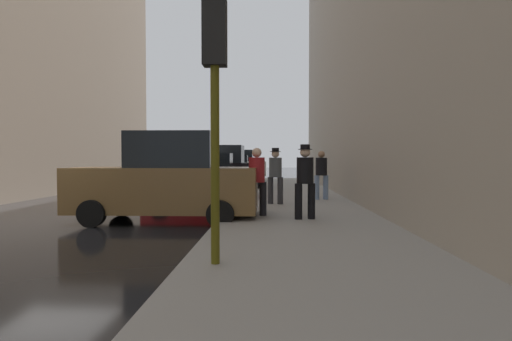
% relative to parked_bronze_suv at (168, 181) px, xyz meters
% --- Properties ---
extents(ground_plane, '(120.00, 120.00, 0.00)m').
position_rel_parked_bronze_suv_xyz_m(ground_plane, '(-2.65, -0.62, -1.03)').
color(ground_plane, black).
extents(sidewalk, '(4.00, 40.00, 0.15)m').
position_rel_parked_bronze_suv_xyz_m(sidewalk, '(3.35, -0.62, -0.96)').
color(sidewalk, gray).
rests_on(sidewalk, ground_plane).
extents(parked_bronze_suv, '(4.61, 2.09, 2.25)m').
position_rel_parked_bronze_suv_xyz_m(parked_bronze_suv, '(0.00, 0.00, 0.00)').
color(parked_bronze_suv, brown).
rests_on(parked_bronze_suv, ground_plane).
extents(parked_red_hatchback, '(4.24, 2.14, 1.79)m').
position_rel_parked_bronze_suv_xyz_m(parked_red_hatchback, '(0.00, 5.20, -0.18)').
color(parked_red_hatchback, '#B2191E').
rests_on(parked_red_hatchback, ground_plane).
extents(parked_black_suv, '(4.65, 2.17, 2.25)m').
position_rel_parked_bronze_suv_xyz_m(parked_black_suv, '(-0.00, 10.12, 0.00)').
color(parked_black_suv, black).
rests_on(parked_black_suv, ground_plane).
extents(parked_dark_green_sedan, '(4.25, 2.15, 1.79)m').
position_rel_parked_bronze_suv_xyz_m(parked_dark_green_sedan, '(0.00, 15.50, -0.18)').
color(parked_dark_green_sedan, '#193828').
rests_on(parked_dark_green_sedan, ground_plane).
extents(parked_white_van, '(4.63, 2.12, 2.25)m').
position_rel_parked_bronze_suv_xyz_m(parked_white_van, '(-0.00, 20.95, 0.00)').
color(parked_white_van, silver).
rests_on(parked_white_van, ground_plane).
extents(fire_hydrant, '(0.42, 0.22, 0.70)m').
position_rel_parked_bronze_suv_xyz_m(fire_hydrant, '(1.80, 4.12, -0.54)').
color(fire_hydrant, red).
rests_on(fire_hydrant, sidewalk).
extents(traffic_light, '(0.32, 0.32, 3.60)m').
position_rel_parked_bronze_suv_xyz_m(traffic_light, '(1.85, -4.54, 1.73)').
color(traffic_light, '#514C0F').
rests_on(traffic_light, sidewalk).
extents(pedestrian_with_fedora, '(0.53, 0.47, 1.78)m').
position_rel_parked_bronze_suv_xyz_m(pedestrian_with_fedora, '(3.42, -0.46, 0.10)').
color(pedestrian_with_fedora, black).
rests_on(pedestrian_with_fedora, sidewalk).
extents(pedestrian_with_beanie, '(0.53, 0.49, 1.78)m').
position_rel_parked_bronze_suv_xyz_m(pedestrian_with_beanie, '(2.75, 2.68, 0.10)').
color(pedestrian_with_beanie, '#333338').
rests_on(pedestrian_with_beanie, sidewalk).
extents(pedestrian_in_red_jacket, '(0.53, 0.48, 1.71)m').
position_rel_parked_bronze_suv_xyz_m(pedestrian_in_red_jacket, '(2.26, 0.03, 0.07)').
color(pedestrian_in_red_jacket, black).
rests_on(pedestrian_in_red_jacket, sidewalk).
extents(pedestrian_in_jeans, '(0.52, 0.45, 1.71)m').
position_rel_parked_bronze_suv_xyz_m(pedestrian_in_jeans, '(4.39, 4.14, 0.07)').
color(pedestrian_in_jeans, '#728CB2').
rests_on(pedestrian_in_jeans, sidewalk).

